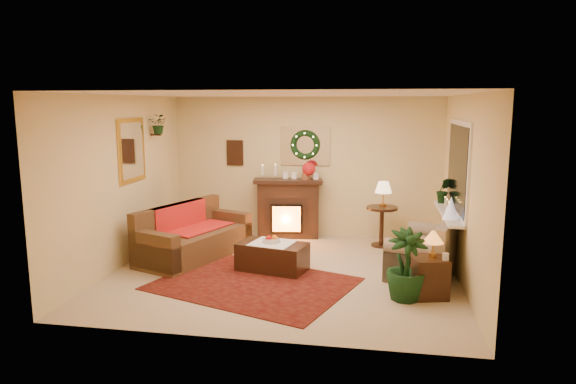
% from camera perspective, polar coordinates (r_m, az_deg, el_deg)
% --- Properties ---
extents(floor, '(5.00, 5.00, 0.00)m').
position_cam_1_polar(floor, '(7.71, -0.45, -8.89)').
color(floor, beige).
rests_on(floor, ground).
extents(ceiling, '(5.00, 5.00, 0.00)m').
position_cam_1_polar(ceiling, '(7.31, -0.48, 10.82)').
color(ceiling, white).
rests_on(ceiling, ground).
extents(wall_back, '(5.00, 5.00, 0.00)m').
position_cam_1_polar(wall_back, '(9.60, 1.94, 2.77)').
color(wall_back, '#EFD88C').
rests_on(wall_back, ground).
extents(wall_front, '(5.00, 5.00, 0.00)m').
position_cam_1_polar(wall_front, '(5.24, -4.87, -3.12)').
color(wall_front, '#EFD88C').
rests_on(wall_front, ground).
extents(wall_left, '(4.50, 4.50, 0.00)m').
position_cam_1_polar(wall_left, '(8.22, -17.89, 1.13)').
color(wall_left, '#EFD88C').
rests_on(wall_left, ground).
extents(wall_right, '(4.50, 4.50, 0.00)m').
position_cam_1_polar(wall_right, '(7.38, 19.01, 0.14)').
color(wall_right, '#EFD88C').
rests_on(wall_right, ground).
extents(area_rug, '(3.05, 2.66, 0.01)m').
position_cam_1_polar(area_rug, '(7.24, -3.86, -10.12)').
color(area_rug, maroon).
rests_on(area_rug, floor).
extents(sofa, '(1.53, 2.17, 0.85)m').
position_cam_1_polar(sofa, '(8.45, -10.33, -4.34)').
color(sofa, brown).
rests_on(sofa, floor).
extents(red_throw, '(0.72, 1.17, 0.02)m').
position_cam_1_polar(red_throw, '(8.63, -10.21, -3.88)').
color(red_throw, red).
rests_on(red_throw, sofa).
extents(fireplace, '(1.16, 0.51, 1.03)m').
position_cam_1_polar(fireplace, '(9.56, 0.03, -1.81)').
color(fireplace, black).
rests_on(fireplace, floor).
extents(poinsettia, '(0.24, 0.24, 0.24)m').
position_cam_1_polar(poinsettia, '(9.35, 2.31, 2.58)').
color(poinsettia, red).
rests_on(poinsettia, fireplace).
extents(mantel_candle_a, '(0.06, 0.06, 0.17)m').
position_cam_1_polar(mantel_candle_a, '(9.48, -2.85, 2.43)').
color(mantel_candle_a, white).
rests_on(mantel_candle_a, fireplace).
extents(mantel_candle_b, '(0.07, 0.07, 0.20)m').
position_cam_1_polar(mantel_candle_b, '(9.46, -1.41, 2.43)').
color(mantel_candle_b, '#EEECC9').
rests_on(mantel_candle_b, fireplace).
extents(mantel_mirror, '(0.92, 0.02, 0.72)m').
position_cam_1_polar(mantel_mirror, '(9.54, 1.94, 5.14)').
color(mantel_mirror, white).
rests_on(mantel_mirror, wall_back).
extents(wreath, '(0.55, 0.11, 0.55)m').
position_cam_1_polar(wreath, '(9.50, 1.90, 5.24)').
color(wreath, '#194719').
rests_on(wreath, wall_back).
extents(wall_art, '(0.32, 0.03, 0.48)m').
position_cam_1_polar(wall_art, '(9.83, -5.91, 4.35)').
color(wall_art, '#381E11').
rests_on(wall_art, wall_back).
extents(gold_mirror, '(0.03, 0.84, 1.00)m').
position_cam_1_polar(gold_mirror, '(8.42, -16.98, 4.46)').
color(gold_mirror, gold).
rests_on(gold_mirror, wall_left).
extents(hanging_plant, '(0.33, 0.28, 0.36)m').
position_cam_1_polar(hanging_plant, '(9.02, -14.11, 6.31)').
color(hanging_plant, '#194719').
rests_on(hanging_plant, wall_left).
extents(loveseat, '(1.26, 1.63, 0.83)m').
position_cam_1_polar(loveseat, '(7.85, 15.07, -5.69)').
color(loveseat, gray).
rests_on(loveseat, floor).
extents(window_frame, '(0.03, 1.86, 1.36)m').
position_cam_1_polar(window_frame, '(7.88, 18.39, 2.59)').
color(window_frame, white).
rests_on(window_frame, wall_right).
extents(window_glass, '(0.02, 1.70, 1.22)m').
position_cam_1_polar(window_glass, '(7.88, 18.28, 2.59)').
color(window_glass, black).
rests_on(window_glass, wall_right).
extents(window_sill, '(0.22, 1.86, 0.04)m').
position_cam_1_polar(window_sill, '(7.97, 17.38, -2.24)').
color(window_sill, white).
rests_on(window_sill, wall_right).
extents(mini_tree, '(0.22, 0.22, 0.32)m').
position_cam_1_polar(mini_tree, '(7.46, 17.64, -1.72)').
color(mini_tree, silver).
rests_on(mini_tree, window_sill).
extents(sill_plant, '(0.30, 0.24, 0.54)m').
position_cam_1_polar(sill_plant, '(8.60, 16.91, 0.10)').
color(sill_plant, black).
rests_on(sill_plant, window_sill).
extents(side_table_round, '(0.70, 0.70, 0.70)m').
position_cam_1_polar(side_table_round, '(9.14, 10.35, -3.95)').
color(side_table_round, '#382114').
rests_on(side_table_round, floor).
extents(lamp_cream, '(0.29, 0.29, 0.45)m').
position_cam_1_polar(lamp_cream, '(9.05, 10.53, -0.50)').
color(lamp_cream, beige).
rests_on(lamp_cream, side_table_round).
extents(end_table_square, '(0.51, 0.51, 0.52)m').
position_cam_1_polar(end_table_square, '(6.94, 15.36, -9.04)').
color(end_table_square, black).
rests_on(end_table_square, floor).
extents(lamp_tiffany, '(0.27, 0.27, 0.39)m').
position_cam_1_polar(lamp_tiffany, '(6.83, 15.81, -5.21)').
color(lamp_tiffany, orange).
rests_on(lamp_tiffany, end_table_square).
extents(coffee_table, '(1.10, 0.76, 0.42)m').
position_cam_1_polar(coffee_table, '(7.72, -1.74, -7.22)').
color(coffee_table, '#452210').
rests_on(coffee_table, floor).
extents(fruit_bowl, '(0.26, 0.26, 0.06)m').
position_cam_1_polar(fruit_bowl, '(7.68, -1.86, -5.46)').
color(fruit_bowl, beige).
rests_on(fruit_bowl, coffee_table).
extents(floor_palm, '(1.97, 1.97, 2.73)m').
position_cam_1_polar(floor_palm, '(6.72, 12.99, -7.96)').
color(floor_palm, black).
rests_on(floor_palm, floor).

